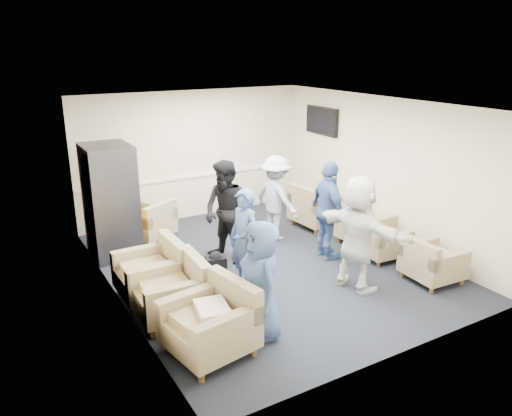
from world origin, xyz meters
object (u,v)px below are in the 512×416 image
armchair_right_near (430,263)px  armchair_right_midnear (380,242)px  armchair_left_mid (175,293)px  armchair_right_far (316,209)px  person_mid_left (244,241)px  person_front_right (358,233)px  person_back_left (226,212)px  armchair_corner (150,224)px  person_mid_right (328,211)px  person_back_right (276,198)px  armchair_right_midfar (363,228)px  armchair_left_near (214,324)px  armchair_left_far (154,274)px  vending_machine (111,201)px  person_front_left (261,280)px

armchair_right_near → armchair_right_midnear: (-0.03, 1.09, -0.01)m
armchair_left_mid → armchair_right_far: size_ratio=0.95×
armchair_left_mid → person_mid_left: size_ratio=0.59×
person_front_right → armchair_right_near: bearing=-121.8°
person_back_left → armchair_corner: bearing=-172.8°
person_mid_right → armchair_left_mid: bearing=110.1°
person_back_right → armchair_corner: bearing=50.2°
armchair_right_near → person_back_left: bearing=49.2°
armchair_right_near → person_back_left: person_back_left is taller
armchair_right_midfar → person_front_right: (-1.28, -1.26, 0.56)m
armchair_corner → person_mid_left: person_mid_left is taller
armchair_left_near → armchair_right_near: armchair_left_near is taller
armchair_left_near → person_mid_left: (1.12, 1.26, 0.42)m
armchair_left_far → armchair_right_midnear: armchair_left_far is taller
armchair_corner → vending_machine: (-0.76, -0.33, 0.66)m
armchair_left_mid → person_front_left: 1.32m
armchair_left_near → armchair_right_near: (3.77, 0.01, -0.06)m
armchair_right_near → person_mid_right: size_ratio=0.48×
armchair_left_mid → armchair_right_near: size_ratio=1.15×
armchair_right_near → armchair_corner: 5.09m
armchair_left_far → armchair_right_midnear: size_ratio=1.12×
armchair_right_far → person_mid_left: size_ratio=0.63×
armchair_left_mid → person_front_right: bearing=81.0°
vending_machine → person_mid_right: size_ratio=1.15×
armchair_left_near → armchair_corner: bearing=162.5°
person_mid_right → armchair_right_midnear: bearing=-111.6°
person_mid_right → armchair_corner: bearing=55.3°
armchair_left_far → vending_machine: size_ratio=0.46×
person_back_left → person_mid_right: person_back_left is taller
armchair_left_far → person_front_left: person_front_left is taller
armchair_right_far → armchair_left_near: bearing=124.9°
armchair_corner → person_back_right: size_ratio=0.69×
armchair_right_midfar → vending_machine: (-4.13, 1.91, 0.66)m
person_back_left → person_front_right: (1.25, -1.89, 0.01)m
armchair_right_midfar → armchair_right_midnear: bearing=161.4°
armchair_left_near → armchair_right_near: bearing=80.3°
armchair_left_near → person_back_left: (1.37, 2.33, 0.51)m
vending_machine → person_front_left: (0.91, -3.58, -0.21)m
armchair_right_midnear → armchair_left_far: bearing=85.8°
armchair_right_near → person_front_right: size_ratio=0.46×
armchair_right_midnear → armchair_right_midfar: size_ratio=0.92×
armchair_left_mid → armchair_right_midnear: 3.84m
armchair_left_far → armchair_right_near: 4.27m
vending_machine → person_mid_left: (1.35, -2.35, -0.20)m
armchair_corner → person_mid_right: person_mid_right is taller
vending_machine → person_mid_left: vending_machine is taller
armchair_left_near → person_front_right: 2.71m
armchair_right_midfar → person_front_right: person_front_right is taller
vending_machine → person_back_left: 2.05m
person_back_right → person_front_left: bearing=132.8°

